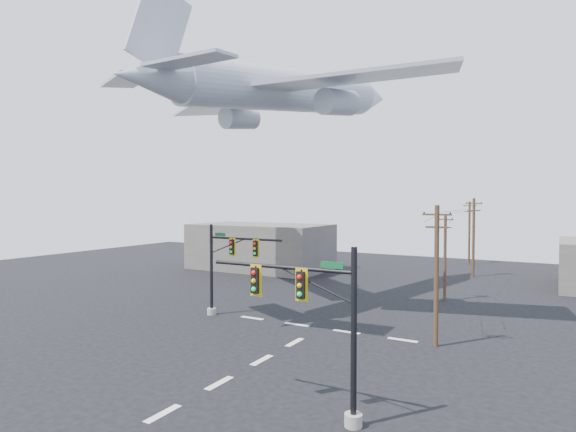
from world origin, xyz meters
The scene contains 11 objects.
ground centered at (0.00, 0.00, 0.00)m, with size 120.00×120.00×0.00m, color black.
lane_markings centered at (0.00, 5.33, 0.01)m, with size 14.00×21.20×0.01m.
signal_mast_near centered at (6.15, -1.07, 3.99)m, with size 7.39×0.82×7.42m.
signal_mast_far centered at (-8.09, 11.30, 3.93)m, with size 6.96×0.81×7.34m.
utility_pole_a centered at (8.22, 11.66, 4.70)m, with size 1.80×0.30×8.99m.
utility_pole_b centered at (5.85, 26.12, 4.21)m, with size 1.54×0.74×8.04m.
utility_pole_c centered at (5.99, 42.00, 4.97)m, with size 1.94×0.46×9.50m.
utility_pole_d centered at (3.71, 53.67, 4.73)m, with size 1.83×0.64×9.04m.
power_lines centered at (6.01, 32.68, 8.18)m, with size 6.17×42.01×0.72m.
airliner centered at (-6.09, 17.66, 18.83)m, with size 31.16×33.31×8.71m.
building_left centered at (-20.00, 35.00, 3.00)m, with size 18.00×10.00×6.00m, color #625F56.
Camera 1 is at (14.90, -19.28, 9.36)m, focal length 30.00 mm.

